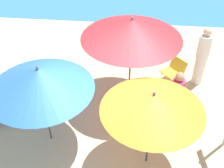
{
  "coord_description": "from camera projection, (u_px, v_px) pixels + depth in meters",
  "views": [
    {
      "loc": [
        0.27,
        -4.0,
        4.83
      ],
      "look_at": [
        -0.21,
        1.0,
        0.7
      ],
      "focal_mm": 46.94,
      "sensor_mm": 36.0,
      "label": 1
    }
  ],
  "objects": [
    {
      "name": "beach_chair_d",
      "position": [
        175.0,
        70.0,
        7.53
      ],
      "size": [
        0.69,
        0.69,
        0.61
      ],
      "rotation": [
        0.0,
        0.0,
        -2.41
      ],
      "color": "gold",
      "rests_on": "ground_plane"
    },
    {
      "name": "umbrella_blue",
      "position": [
        40.0,
        79.0,
        5.19
      ],
      "size": [
        1.96,
        1.96,
        1.89
      ],
      "color": "#4C4C51",
      "rests_on": "ground_plane"
    },
    {
      "name": "umbrella_orange",
      "position": [
        153.0,
        103.0,
        4.78
      ],
      "size": [
        1.78,
        1.78,
        1.79
      ],
      "color": "#4C4C51",
      "rests_on": "ground_plane"
    },
    {
      "name": "beach_chair_b",
      "position": [
        76.0,
        81.0,
        7.23
      ],
      "size": [
        0.64,
        0.65,
        0.56
      ],
      "rotation": [
        0.0,
        0.0,
        0.18
      ],
      "color": "teal",
      "rests_on": "ground_plane"
    },
    {
      "name": "person_a",
      "position": [
        180.0,
        90.0,
        6.62
      ],
      "size": [
        0.55,
        0.3,
        1.01
      ],
      "rotation": [
        0.0,
        0.0,
        0.01
      ],
      "color": "#DB3866",
      "rests_on": "ground_plane"
    },
    {
      "name": "person_b",
      "position": [
        202.0,
        56.0,
        7.19
      ],
      "size": [
        0.32,
        0.32,
        1.58
      ],
      "rotation": [
        0.0,
        0.0,
        0.77
      ],
      "color": "silver",
      "rests_on": "ground_plane"
    },
    {
      "name": "ground_plane",
      "position": [
        118.0,
        140.0,
        6.17
      ],
      "size": [
        40.0,
        40.0,
        0.0
      ],
      "primitive_type": "plane",
      "color": "#D3BC8C"
    },
    {
      "name": "umbrella_red",
      "position": [
        132.0,
        29.0,
        6.1
      ],
      "size": [
        2.19,
        2.19,
        2.13
      ],
      "color": "#4C4C51",
      "rests_on": "ground_plane"
    }
  ]
}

